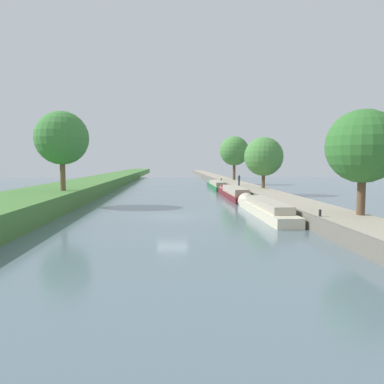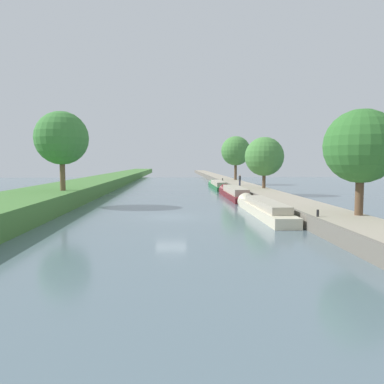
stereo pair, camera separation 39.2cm
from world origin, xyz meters
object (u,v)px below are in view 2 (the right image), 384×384
at_px(person_walking, 240,180).
at_px(mooring_bollard_far, 223,179).
at_px(mooring_bollard_near, 318,213).
at_px(narrowboat_cream, 262,208).
at_px(narrowboat_maroon, 233,193).
at_px(narrowboat_green, 217,185).

distance_m(person_walking, mooring_bollard_far, 15.53).
distance_m(person_walking, mooring_bollard_near, 31.94).
xyz_separation_m(narrowboat_cream, narrowboat_maroon, (-0.02, 15.56, 0.01)).
bearing_deg(narrowboat_maroon, mooring_bollard_near, -85.73).
xyz_separation_m(narrowboat_green, mooring_bollard_far, (1.89, 7.47, 0.66)).
xyz_separation_m(narrowboat_cream, narrowboat_green, (-0.16, 32.04, -0.03)).
distance_m(narrowboat_maroon, narrowboat_green, 16.48).
relative_size(person_walking, mooring_bollard_near, 3.69).
bearing_deg(mooring_bollard_near, narrowboat_maroon, 94.27).
xyz_separation_m(narrowboat_green, person_walking, (2.47, -8.03, 1.31)).
xyz_separation_m(narrowboat_maroon, mooring_bollard_far, (1.75, 23.96, 0.62)).
bearing_deg(mooring_bollard_far, narrowboat_cream, -92.51).
xyz_separation_m(narrowboat_cream, mooring_bollard_near, (1.73, -7.91, 0.63)).
height_order(narrowboat_maroon, mooring_bollard_far, same).
distance_m(narrowboat_maroon, mooring_bollard_far, 24.03).
bearing_deg(mooring_bollard_far, mooring_bollard_near, -90.00).
xyz_separation_m(narrowboat_cream, mooring_bollard_far, (1.73, 39.51, 0.63)).
xyz_separation_m(person_walking, mooring_bollard_near, (-0.58, -31.92, -0.65)).
relative_size(narrowboat_maroon, person_walking, 9.24).
bearing_deg(mooring_bollard_far, narrowboat_maroon, -94.18).
height_order(narrowboat_cream, person_walking, person_walking).
height_order(person_walking, mooring_bollard_near, person_walking).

